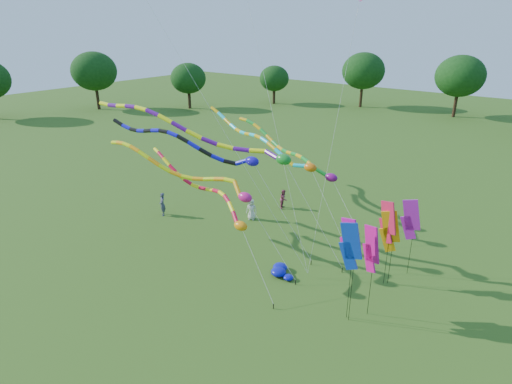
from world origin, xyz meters
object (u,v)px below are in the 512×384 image
Objects in this scene: tube_kite_orange at (192,174)px; person_b at (162,204)px; blue_nylon_heap at (280,272)px; person_c at (284,199)px; person_a at (251,209)px; tube_kite_red at (207,193)px.

tube_kite_orange is 7.78× the size of person_b.
person_c is (-5.28, 8.16, 0.53)m from blue_nylon_heap.
blue_nylon_heap is 11.90m from person_b.
person_b is (-5.80, -3.50, 0.09)m from person_a.
person_b is (-11.79, 1.46, 0.66)m from blue_nylon_heap.
person_c is at bearing 82.60° from person_b.
person_a is 6.78m from person_b.
person_c is at bearing 122.92° from blue_nylon_heap.
person_a is (-1.01, 5.60, -3.32)m from tube_kite_red.
person_a is at bearing 146.75° from person_c.
blue_nylon_heap is at bearing 25.12° from tube_kite_red.
person_b is (-5.74, 2.25, -4.26)m from tube_kite_orange.
person_a is at bearing 67.90° from person_b.
person_c is at bearing 109.88° from tube_kite_red.
blue_nylon_heap is 0.86× the size of person_b.
tube_kite_red is at bearing 4.42° from tube_kite_orange.
person_c is (0.71, 3.20, -0.04)m from person_a.
person_a is at bearing 85.59° from tube_kite_orange.
tube_kite_red is at bearing -105.61° from person_a.
person_b is at bearing -174.67° from person_a.
person_b is at bearing 115.07° from person_c.
tube_kite_red is 7.05× the size of person_b.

